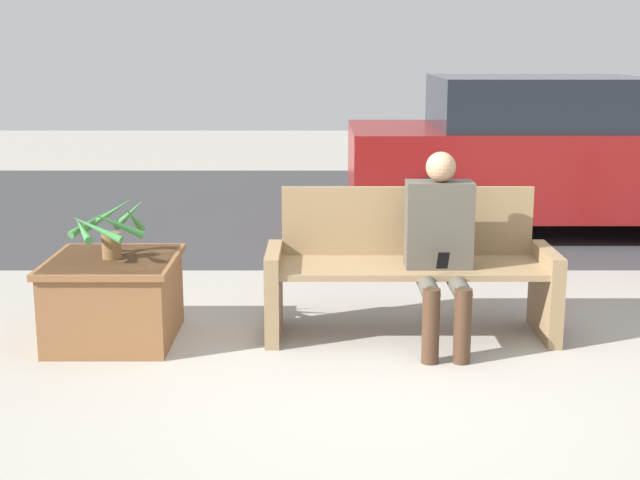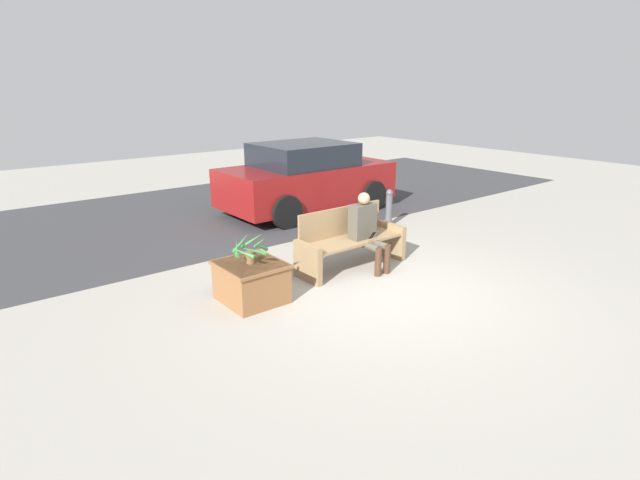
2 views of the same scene
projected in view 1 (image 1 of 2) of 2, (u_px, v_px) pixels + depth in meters
ground_plane at (376, 391)px, 4.85m from camera, size 30.00×30.00×0.00m
road_surface at (346, 206)px, 10.37m from camera, size 20.00×6.00×0.01m
bench at (410, 268)px, 5.75m from camera, size 1.84×0.59×0.93m
person_seated at (441, 241)px, 5.50m from camera, size 0.42×0.63×1.20m
planter_box at (114, 296)px, 5.64m from camera, size 0.80×0.86×0.54m
potted_plant at (109, 228)px, 5.54m from camera, size 0.49×0.50×0.38m
parked_car at (542, 155)px, 8.91m from camera, size 3.87×1.98×1.54m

